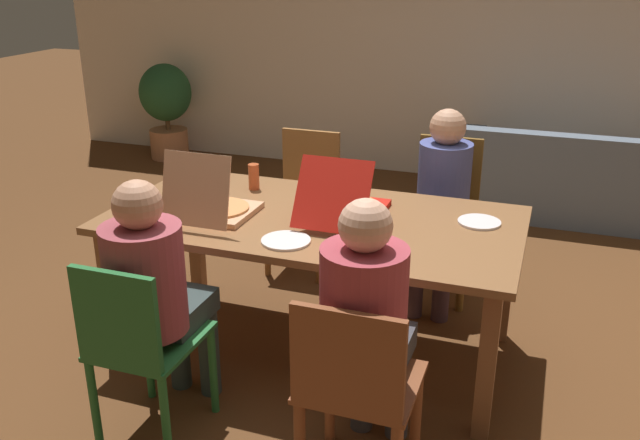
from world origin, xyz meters
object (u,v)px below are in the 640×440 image
Objects in this scene: dining_table at (313,232)px; person_0 at (441,193)px; chair_1 at (138,343)px; plate_0 at (286,241)px; person_2 at (367,319)px; pizza_box_1 at (215,207)px; chair_0 at (444,215)px; chair_3 at (306,194)px; plate_1 at (479,222)px; drinking_glass_0 at (254,177)px; potted_plant at (166,104)px; chair_2 at (356,391)px; person_1 at (155,286)px; couch at (560,182)px; pizza_box_0 at (346,206)px; drinking_glass_1 at (142,217)px.

dining_table is 0.95m from person_0.
chair_1 is (-0.42, -0.97, -0.18)m from dining_table.
chair_1 reaches higher than dining_table.
plate_0 is at bearing -91.31° from dining_table.
pizza_box_1 is at bearing 146.58° from person_2.
chair_0 is 0.80× the size of person_2.
chair_3 is 4.37× the size of plate_1.
potted_plant is at bearing 129.69° from drinking_glass_0.
person_2 is at bearing -62.79° from chair_3.
chair_2 is (0.51, -0.95, -0.21)m from dining_table.
person_1 is 1.20× the size of potted_plant.
chair_0 is 1.77m from person_2.
plate_1 is at bearing -38.72° from potted_plant.
drinking_glass_0 is (-0.98, 1.11, 0.13)m from person_2.
couch is 1.78× the size of potted_plant.
chair_1 is at bearing -113.23° from dining_table.
plate_1 is at bearing -64.50° from person_0.
potted_plant is (-2.29, 3.97, 0.07)m from chair_1.
dining_table is 1.07m from chair_1.
pizza_box_0 is at bearing 21.72° from pizza_box_1.
chair_1 is 0.93m from chair_2.
pizza_box_0 reaches higher than drinking_glass_1.
chair_1 is at bearing -60.98° from drinking_glass_1.
pizza_box_0 is 0.56× the size of potted_plant.
chair_1 is 3.95m from couch.
chair_0 is (0.51, 0.95, -0.18)m from dining_table.
pizza_box_1 is (-0.05, 0.65, 0.12)m from person_1.
drinking_glass_1 is (-1.22, -1.24, 0.14)m from person_0.
person_1 reaches higher than chair_1.
person_2 reaches higher than plate_1.
person_0 reaches higher than plate_1.
person_0 reaches higher than pizza_box_1.
person_2 is (0.93, 0.16, 0.21)m from chair_1.
chair_3 is 0.53× the size of couch.
chair_1 is 0.73× the size of person_2.
couch is (1.90, 3.08, -0.56)m from drinking_glass_1.
plate_1 reaches higher than couch.
plate_0 and plate_1 have the same top height.
pizza_box_1 is 0.49m from plate_0.
chair_1 is at bearing -60.01° from potted_plant.
person_0 is 2.68× the size of pizza_box_1.
chair_2 is at bearing -49.04° from plate_0.
person_2 reaches higher than person_1.
person_2 is (0.93, 0.00, 0.01)m from person_1.
drinking_glass_0 is (-0.46, 0.30, 0.16)m from dining_table.
pizza_box_0 is 2.62× the size of plate_1.
potted_plant is at bearing 119.99° from chair_1.
drinking_glass_1 is (-0.86, -0.52, 0.02)m from pizza_box_0.
drinking_glass_1 is (-0.29, 0.53, 0.33)m from chair_1.
chair_2 reaches higher than plate_1.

